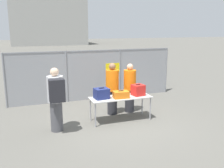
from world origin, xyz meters
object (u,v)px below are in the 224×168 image
at_px(security_worker_near, 112,88).
at_px(suitcase_red, 138,90).
at_px(security_worker_far, 130,87).
at_px(utility_trailer, 103,77).
at_px(traveler_hooded, 56,97).
at_px(suitcase_orange, 121,95).
at_px(inspection_table, 121,99).
at_px(suitcase_navy, 102,93).

bearing_deg(security_worker_near, suitcase_red, 153.01).
xyz_separation_m(security_worker_far, utility_trailer, (0.35, 4.12, -0.43)).
relative_size(suitcase_red, traveler_hooded, 0.22).
xyz_separation_m(suitcase_orange, traveler_hooded, (-1.97, -0.12, 0.13)).
relative_size(suitcase_red, security_worker_near, 0.23).
bearing_deg(security_worker_near, utility_trailer, -85.21).
bearing_deg(traveler_hooded, suitcase_red, 2.97).
bearing_deg(inspection_table, suitcase_red, 0.12).
relative_size(suitcase_orange, suitcase_red, 1.22).
xyz_separation_m(suitcase_orange, security_worker_far, (0.63, 0.76, 0.01)).
xyz_separation_m(traveler_hooded, utility_trailer, (2.96, 5.00, -0.56)).
xyz_separation_m(suitcase_navy, traveler_hooded, (-1.39, -0.26, 0.08)).
height_order(suitcase_orange, traveler_hooded, traveler_hooded).
distance_m(traveler_hooded, security_worker_near, 2.14).
bearing_deg(suitcase_orange, suitcase_navy, 166.30).
xyz_separation_m(inspection_table, suitcase_red, (0.60, 0.00, 0.23)).
xyz_separation_m(suitcase_navy, suitcase_orange, (0.58, -0.14, -0.05)).
bearing_deg(suitcase_navy, utility_trailer, 71.73).
height_order(suitcase_red, utility_trailer, suitcase_red).
bearing_deg(security_worker_near, suitcase_navy, 64.97).
bearing_deg(traveler_hooded, security_worker_near, 21.89).
xyz_separation_m(suitcase_red, utility_trailer, (0.37, 4.79, -0.49)).
bearing_deg(suitcase_red, security_worker_near, 134.64).
distance_m(inspection_table, security_worker_near, 0.68).
relative_size(traveler_hooded, security_worker_near, 1.04).
distance_m(suitcase_navy, security_worker_near, 0.82).
relative_size(suitcase_navy, utility_trailer, 0.10).
xyz_separation_m(suitcase_navy, utility_trailer, (1.57, 4.74, -0.48)).
distance_m(suitcase_red, traveler_hooded, 2.60).
height_order(suitcase_red, security_worker_far, security_worker_far).
bearing_deg(security_worker_far, security_worker_near, -15.41).
bearing_deg(suitcase_navy, suitcase_red, -2.25).
bearing_deg(security_worker_far, inspection_table, 30.37).
distance_m(inspection_table, suitcase_red, 0.64).
height_order(suitcase_navy, security_worker_far, security_worker_far).
bearing_deg(traveler_hooded, inspection_table, 4.30).
relative_size(suitcase_orange, utility_trailer, 0.11).
distance_m(suitcase_red, utility_trailer, 4.83).
bearing_deg(traveler_hooded, security_worker_far, 16.91).
bearing_deg(suitcase_navy, security_worker_near, 46.60).
relative_size(suitcase_navy, security_worker_far, 0.27).
distance_m(inspection_table, traveler_hooded, 2.03).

